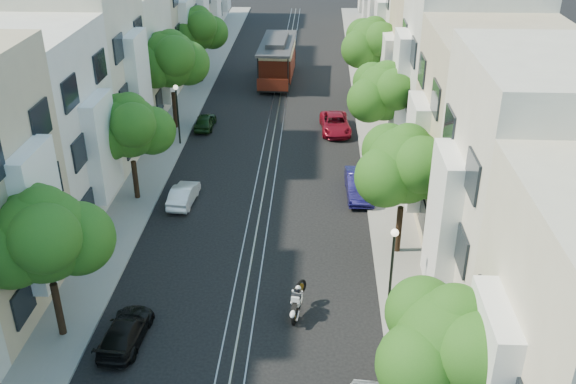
# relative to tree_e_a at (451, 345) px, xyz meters

# --- Properties ---
(ground) EXTENTS (200.00, 200.00, 0.00)m
(ground) POSITION_rel_tree_e_a_xyz_m (-7.26, 31.02, -4.40)
(ground) COLOR black
(ground) RESTS_ON ground
(sidewalk_east) EXTENTS (2.50, 80.00, 0.12)m
(sidewalk_east) POSITION_rel_tree_e_a_xyz_m (-0.01, 31.02, -4.34)
(sidewalk_east) COLOR gray
(sidewalk_east) RESTS_ON ground
(sidewalk_west) EXTENTS (2.50, 80.00, 0.12)m
(sidewalk_west) POSITION_rel_tree_e_a_xyz_m (-14.51, 31.02, -4.34)
(sidewalk_west) COLOR gray
(sidewalk_west) RESTS_ON ground
(rail_left) EXTENTS (0.06, 80.00, 0.02)m
(rail_left) POSITION_rel_tree_e_a_xyz_m (-7.81, 31.02, -4.39)
(rail_left) COLOR gray
(rail_left) RESTS_ON ground
(rail_slot) EXTENTS (0.06, 80.00, 0.02)m
(rail_slot) POSITION_rel_tree_e_a_xyz_m (-7.26, 31.02, -4.39)
(rail_slot) COLOR gray
(rail_slot) RESTS_ON ground
(rail_right) EXTENTS (0.06, 80.00, 0.02)m
(rail_right) POSITION_rel_tree_e_a_xyz_m (-6.71, 31.02, -4.39)
(rail_right) COLOR gray
(rail_right) RESTS_ON ground
(lane_line) EXTENTS (0.08, 80.00, 0.01)m
(lane_line) POSITION_rel_tree_e_a_xyz_m (-7.26, 31.02, -4.40)
(lane_line) COLOR tan
(lane_line) RESTS_ON ground
(townhouses_east) EXTENTS (7.75, 72.00, 12.00)m
(townhouses_east) POSITION_rel_tree_e_a_xyz_m (4.61, 30.94, 0.79)
(townhouses_east) COLOR beige
(townhouses_east) RESTS_ON ground
(townhouses_west) EXTENTS (7.75, 72.00, 11.76)m
(townhouses_west) POSITION_rel_tree_e_a_xyz_m (-19.13, 30.94, 0.68)
(townhouses_west) COLOR silver
(townhouses_west) RESTS_ON ground
(tree_e_a) EXTENTS (4.72, 3.87, 6.27)m
(tree_e_a) POSITION_rel_tree_e_a_xyz_m (0.00, 0.00, 0.00)
(tree_e_a) COLOR black
(tree_e_a) RESTS_ON ground
(tree_e_b) EXTENTS (4.93, 4.08, 6.68)m
(tree_e_b) POSITION_rel_tree_e_a_xyz_m (0.00, 12.00, 0.34)
(tree_e_b) COLOR black
(tree_e_b) RESTS_ON ground
(tree_e_c) EXTENTS (4.84, 3.99, 6.52)m
(tree_e_c) POSITION_rel_tree_e_a_xyz_m (0.00, 23.00, 0.20)
(tree_e_c) COLOR black
(tree_e_c) RESTS_ON ground
(tree_e_d) EXTENTS (5.01, 4.16, 6.85)m
(tree_e_d) POSITION_rel_tree_e_a_xyz_m (0.00, 34.00, 0.47)
(tree_e_d) COLOR black
(tree_e_d) RESTS_ON ground
(tree_w_a) EXTENTS (4.93, 4.08, 6.68)m
(tree_w_a) POSITION_rel_tree_e_a_xyz_m (-14.40, 5.00, 0.34)
(tree_w_a) COLOR black
(tree_w_a) RESTS_ON ground
(tree_w_b) EXTENTS (4.72, 3.87, 6.27)m
(tree_w_b) POSITION_rel_tree_e_a_xyz_m (-14.40, 17.00, 0.00)
(tree_w_b) COLOR black
(tree_w_b) RESTS_ON ground
(tree_w_c) EXTENTS (5.13, 4.28, 7.09)m
(tree_w_c) POSITION_rel_tree_e_a_xyz_m (-14.40, 28.00, 0.67)
(tree_w_c) COLOR black
(tree_w_c) RESTS_ON ground
(tree_w_d) EXTENTS (4.84, 3.99, 6.52)m
(tree_w_d) POSITION_rel_tree_e_a_xyz_m (-14.40, 39.00, 0.20)
(tree_w_d) COLOR black
(tree_w_d) RESTS_ON ground
(lamp_east) EXTENTS (0.32, 0.32, 4.16)m
(lamp_east) POSITION_rel_tree_e_a_xyz_m (-0.96, 7.02, -1.55)
(lamp_east) COLOR black
(lamp_east) RESTS_ON ground
(lamp_west) EXTENTS (0.32, 0.32, 4.16)m
(lamp_west) POSITION_rel_tree_e_a_xyz_m (-13.56, 25.02, -1.55)
(lamp_west) COLOR black
(lamp_west) RESTS_ON ground
(sportbike_rider) EXTENTS (0.69, 2.00, 1.40)m
(sportbike_rider) POSITION_rel_tree_e_a_xyz_m (-4.87, 6.83, -3.62)
(sportbike_rider) COLOR black
(sportbike_rider) RESTS_ON ground
(cable_car) EXTENTS (3.08, 9.10, 3.47)m
(cable_car) POSITION_rel_tree_e_a_xyz_m (-7.76, 39.92, -2.34)
(cable_car) COLOR black
(cable_car) RESTS_ON ground
(parked_car_e_mid) EXTENTS (1.60, 4.18, 1.36)m
(parked_car_e_mid) POSITION_rel_tree_e_a_xyz_m (-1.66, 18.08, -3.72)
(parked_car_e_mid) COLOR #0E0C3C
(parked_car_e_mid) RESTS_ON ground
(parked_car_e_far) EXTENTS (2.34, 4.50, 1.21)m
(parked_car_e_far) POSITION_rel_tree_e_a_xyz_m (-2.86, 27.99, -3.79)
(parked_car_e_far) COLOR maroon
(parked_car_e_far) RESTS_ON ground
(parked_car_w_near) EXTENTS (1.75, 3.81, 1.08)m
(parked_car_w_near) POSITION_rel_tree_e_a_xyz_m (-11.74, 4.74, -3.86)
(parked_car_w_near) COLOR black
(parked_car_w_near) RESTS_ON ground
(parked_car_w_mid) EXTENTS (1.40, 3.42, 1.10)m
(parked_car_w_mid) POSITION_rel_tree_e_a_xyz_m (-11.67, 16.67, -3.85)
(parked_car_w_mid) COLOR white
(parked_car_w_mid) RESTS_ON ground
(parked_car_w_far) EXTENTS (1.33, 3.21, 1.09)m
(parked_car_w_far) POSITION_rel_tree_e_a_xyz_m (-12.33, 28.18, -3.85)
(parked_car_w_far) COLOR black
(parked_car_w_far) RESTS_ON ground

